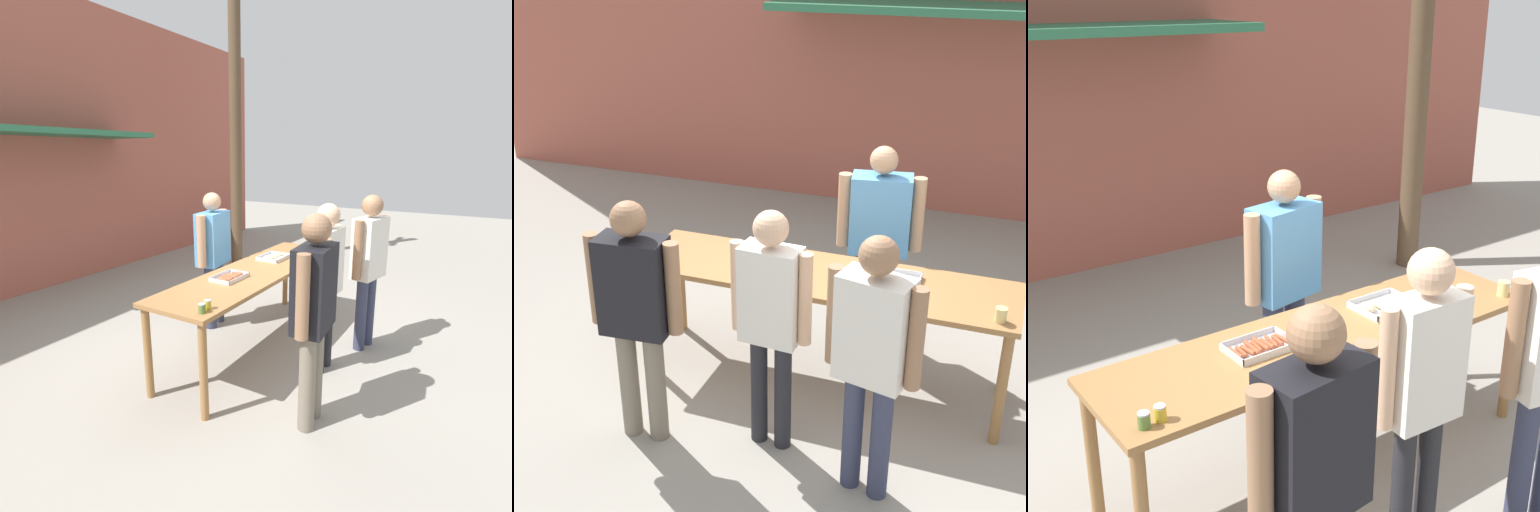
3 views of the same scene
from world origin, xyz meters
The scene contains 13 objects.
ground_plane centered at (0.00, 0.00, 0.00)m, with size 24.00×24.00×0.00m, color gray.
building_facade_back centered at (0.00, 3.98, 2.26)m, with size 12.00×1.11×4.50m.
serving_table centered at (0.00, 0.00, 0.80)m, with size 2.77×0.74×0.89m.
food_tray_sausages centered at (-0.43, 0.06, 0.91)m, with size 0.37×0.24×0.04m.
food_tray_buns centered at (0.49, 0.06, 0.91)m, with size 0.37×0.28×0.06m.
condiment_jar_mustard centered at (-1.25, -0.26, 0.93)m, with size 0.06×0.06×0.08m.
condiment_jar_ketchup centered at (-1.17, -0.25, 0.93)m, with size 0.06×0.06×0.08m.
beer_cup centered at (1.25, -0.25, 0.94)m, with size 0.08×0.08×0.10m.
person_server_behind_table centered at (0.24, 0.75, 0.98)m, with size 0.67×0.33×1.66m.
person_customer_holding_hotdog centered at (-0.91, -1.05, 1.00)m, with size 0.62×0.27×1.69m.
person_customer_with_cup centered at (0.60, -1.04, 1.01)m, with size 0.58×0.30×1.69m.
person_customer_waiting_in_line centered at (-0.09, -0.82, 1.00)m, with size 0.54×0.22×1.66m.
utility_pole centered at (2.84, 2.14, 3.11)m, with size 1.10×0.22×6.06m.
Camera 1 is at (-3.53, -2.11, 2.10)m, focal length 28.00 mm.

